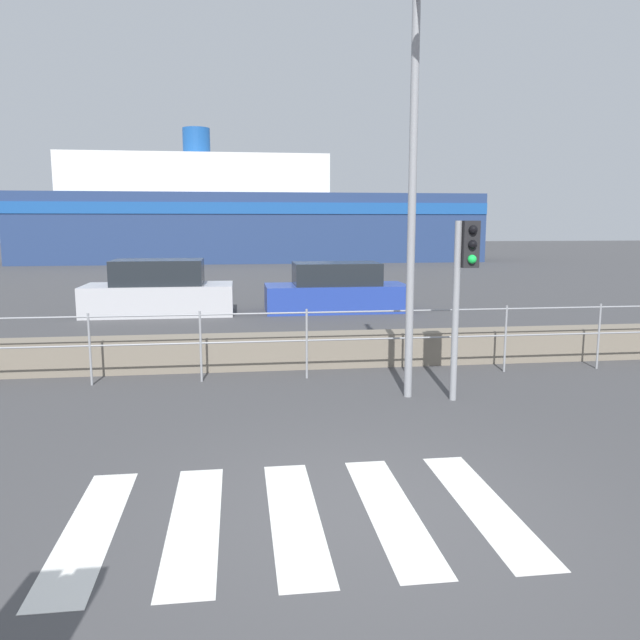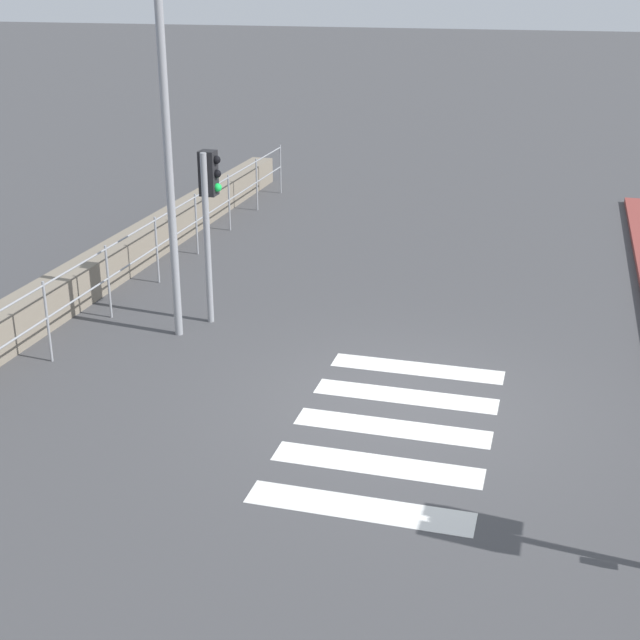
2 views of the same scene
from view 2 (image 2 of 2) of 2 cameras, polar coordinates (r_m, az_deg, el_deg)
The scene contains 5 objects.
ground_plane at distance 11.56m, azimuth 5.31°, elevation -5.36°, with size 160.00×160.00×0.00m, color #424244.
crosswalk at distance 10.96m, azimuth 4.67°, elevation -6.89°, with size 4.05×2.40×0.01m.
harbor_fence at distance 13.00m, azimuth -17.13°, elevation 0.64°, with size 21.48×0.04×1.20m.
traffic_light_far at distance 13.75m, azimuth -7.14°, elevation 7.74°, with size 0.34×0.32×2.69m.
streetlamp at distance 12.82m, azimuth -9.16°, elevation 14.45°, with size 0.32×1.07×5.95m.
Camera 2 is at (-10.18, -1.70, 5.19)m, focal length 50.00 mm.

